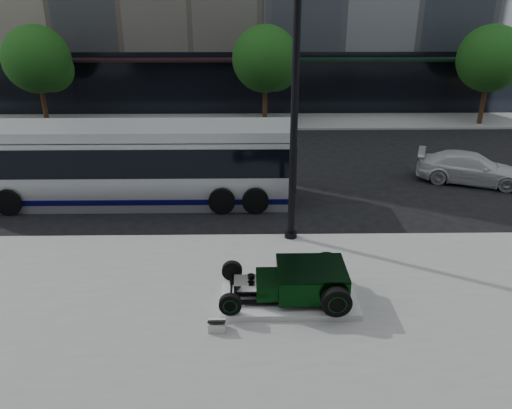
{
  "coord_description": "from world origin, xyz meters",
  "views": [
    {
      "loc": [
        0.0,
        -16.51,
        7.26
      ],
      "look_at": [
        0.23,
        -2.07,
        1.2
      ],
      "focal_mm": 35.0,
      "sensor_mm": 36.0,
      "label": 1
    }
  ],
  "objects_px": {
    "lamppost": "(294,135)",
    "transit_bus": "(132,163)",
    "white_sedan": "(471,168)",
    "hot_rod": "(302,280)"
  },
  "relations": [
    {
      "from": "transit_bus",
      "to": "lamppost",
      "type": "bearing_deg",
      "value": -31.65
    },
    {
      "from": "hot_rod",
      "to": "white_sedan",
      "type": "relative_size",
      "value": 0.74
    },
    {
      "from": "lamppost",
      "to": "transit_bus",
      "type": "distance_m",
      "value": 6.97
    },
    {
      "from": "lamppost",
      "to": "white_sedan",
      "type": "relative_size",
      "value": 1.68
    },
    {
      "from": "lamppost",
      "to": "transit_bus",
      "type": "xyz_separation_m",
      "value": [
        -5.68,
        3.5,
        -1.99
      ]
    },
    {
      "from": "transit_bus",
      "to": "white_sedan",
      "type": "xyz_separation_m",
      "value": [
        13.61,
        1.76,
        -0.86
      ]
    },
    {
      "from": "hot_rod",
      "to": "lamppost",
      "type": "bearing_deg",
      "value": 89.84
    },
    {
      "from": "white_sedan",
      "to": "lamppost",
      "type": "bearing_deg",
      "value": 144.18
    },
    {
      "from": "hot_rod",
      "to": "transit_bus",
      "type": "distance_m",
      "value": 9.12
    },
    {
      "from": "hot_rod",
      "to": "lamppost",
      "type": "height_order",
      "value": "lamppost"
    }
  ]
}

